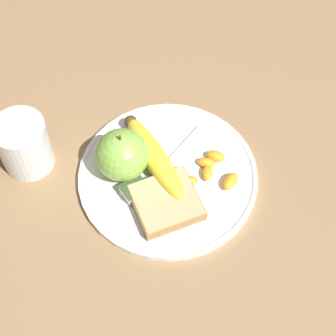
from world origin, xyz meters
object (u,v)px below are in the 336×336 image
(apple, at_px, (122,155))
(banana, at_px, (154,157))
(plate, at_px, (168,176))
(jam_packet, at_px, (136,192))
(bread_slice, at_px, (166,202))
(juice_glass, at_px, (24,146))
(fork, at_px, (165,167))

(apple, height_order, banana, apple)
(plate, distance_m, apple, 0.09)
(apple, bearing_deg, jam_packet, 79.40)
(bread_slice, relative_size, jam_packet, 2.92)
(banana, bearing_deg, juice_glass, -37.87)
(apple, bearing_deg, plate, 137.67)
(juice_glass, height_order, fork, juice_glass)
(juice_glass, relative_size, bread_slice, 0.82)
(banana, xyz_separation_m, fork, (-0.01, 0.02, -0.02))
(banana, height_order, jam_packet, banana)
(fork, relative_size, jam_packet, 4.23)
(banana, distance_m, bread_slice, 0.08)
(fork, xyz_separation_m, jam_packet, (0.07, 0.02, 0.01))
(juice_glass, bearing_deg, jam_packet, 123.63)
(plate, xyz_separation_m, bread_slice, (0.03, 0.05, 0.02))
(banana, bearing_deg, plate, 102.95)
(banana, height_order, fork, banana)
(bread_slice, height_order, jam_packet, same)
(bread_slice, distance_m, jam_packet, 0.05)
(juice_glass, xyz_separation_m, banana, (-0.16, 0.13, -0.01))
(apple, height_order, jam_packet, apple)
(juice_glass, distance_m, jam_packet, 0.19)
(plate, relative_size, apple, 3.11)
(apple, bearing_deg, bread_slice, 101.52)
(jam_packet, bearing_deg, bread_slice, 125.17)
(apple, distance_m, jam_packet, 0.06)
(juice_glass, xyz_separation_m, fork, (-0.17, 0.14, -0.03))
(jam_packet, bearing_deg, juice_glass, -56.37)
(jam_packet, bearing_deg, apple, -100.60)
(apple, bearing_deg, banana, 157.98)
(banana, distance_m, fork, 0.03)
(plate, distance_m, bread_slice, 0.06)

